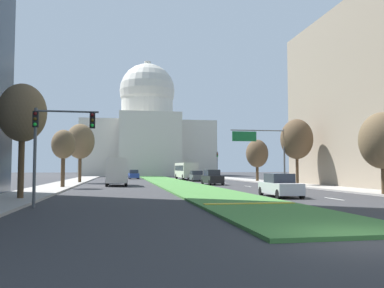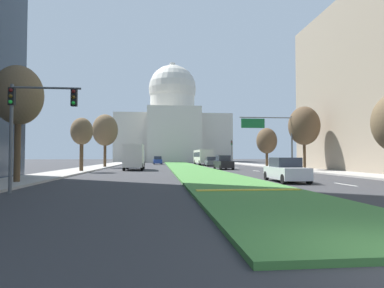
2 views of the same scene
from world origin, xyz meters
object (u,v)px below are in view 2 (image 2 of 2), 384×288
(overhead_guide_sign, at_px, (272,131))
(street_tree_right_far, at_px, (267,141))
(street_tree_right_mid, at_px, (304,126))
(sedan_lead_stopped, at_px, (286,170))
(sedan_far_horizon, at_px, (158,160))
(street_tree_left_near, at_px, (18,96))
(box_truck_delivery, at_px, (134,157))
(traffic_light_near_left, at_px, (30,114))
(city_bus, at_px, (203,156))
(street_tree_left_mid, at_px, (82,132))
(street_tree_left_far, at_px, (105,130))
(capitol_building, at_px, (173,126))
(sedan_distant, at_px, (211,162))
(sedan_midblock, at_px, (223,163))
(traffic_light_far_right, at_px, (232,149))

(overhead_guide_sign, height_order, street_tree_right_far, overhead_guide_sign)
(street_tree_right_mid, distance_m, sedan_lead_stopped, 18.48)
(sedan_far_horizon, bearing_deg, street_tree_left_near, -100.04)
(sedan_far_horizon, distance_m, box_truck_delivery, 29.04)
(traffic_light_near_left, bearing_deg, street_tree_right_far, 55.94)
(city_bus, bearing_deg, traffic_light_near_left, -107.29)
(street_tree_right_far, xyz_separation_m, city_bus, (-8.71, 12.75, -2.43))
(street_tree_left_mid, relative_size, sedan_far_horizon, 1.34)
(overhead_guide_sign, distance_m, street_tree_left_far, 25.11)
(overhead_guide_sign, bearing_deg, street_tree_left_near, -145.10)
(capitol_building, xyz_separation_m, sedan_distant, (4.73, -47.49, -10.62))
(street_tree_left_near, bearing_deg, traffic_light_near_left, -62.73)
(traffic_light_near_left, bearing_deg, sedan_far_horizon, 83.81)
(street_tree_left_mid, height_order, sedan_midblock, street_tree_left_mid)
(traffic_light_far_right, xyz_separation_m, street_tree_left_mid, (-23.90, -31.72, 1.08))
(street_tree_left_near, height_order, box_truck_delivery, street_tree_left_near)
(street_tree_left_far, distance_m, sedan_distant, 18.52)
(street_tree_left_near, height_order, street_tree_right_mid, street_tree_right_mid)
(street_tree_right_mid, distance_m, sedan_far_horizon, 37.73)
(street_tree_left_far, bearing_deg, street_tree_left_mid, -91.23)
(traffic_light_far_right, bearing_deg, street_tree_left_far, -142.58)
(sedan_lead_stopped, bearing_deg, traffic_light_far_right, 81.67)
(capitol_building, bearing_deg, box_truck_delivery, -96.81)
(capitol_building, distance_m, sedan_far_horizon, 34.51)
(traffic_light_far_right, relative_size, box_truck_delivery, 0.81)
(overhead_guide_sign, bearing_deg, capitol_building, 97.79)
(sedan_distant, bearing_deg, street_tree_left_mid, -132.77)
(traffic_light_far_right, relative_size, street_tree_left_mid, 0.87)
(traffic_light_near_left, distance_m, sedan_distant, 42.04)
(sedan_far_horizon, bearing_deg, sedan_lead_stopped, -79.62)
(sedan_distant, distance_m, box_truck_delivery, 18.45)
(street_tree_left_far, xyz_separation_m, box_truck_delivery, (5.04, -8.78, -3.98))
(overhead_guide_sign, bearing_deg, traffic_light_far_right, 85.91)
(sedan_distant, bearing_deg, sedan_lead_stopped, -90.56)
(traffic_light_near_left, height_order, traffic_light_far_right, same)
(capitol_building, bearing_deg, street_tree_left_mid, -100.82)
(street_tree_right_far, distance_m, sedan_far_horizon, 26.37)
(capitol_building, distance_m, sedan_distant, 48.89)
(sedan_lead_stopped, bearing_deg, sedan_midblock, 90.45)
(street_tree_left_near, height_order, sedan_far_horizon, street_tree_left_near)
(overhead_guide_sign, height_order, city_bus, overhead_guide_sign)
(sedan_far_horizon, height_order, city_bus, city_bus)
(street_tree_left_mid, relative_size, sedan_lead_stopped, 1.27)
(sedan_midblock, bearing_deg, traffic_light_near_left, -119.22)
(traffic_light_far_right, distance_m, city_bus, 8.34)
(street_tree_left_far, relative_size, city_bus, 0.74)
(traffic_light_near_left, height_order, city_bus, traffic_light_near_left)
(street_tree_left_mid, height_order, street_tree_right_mid, street_tree_right_mid)
(capitol_building, relative_size, sedan_lead_stopped, 7.29)
(traffic_light_far_right, xyz_separation_m, overhead_guide_sign, (-2.23, -31.21, 1.37))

